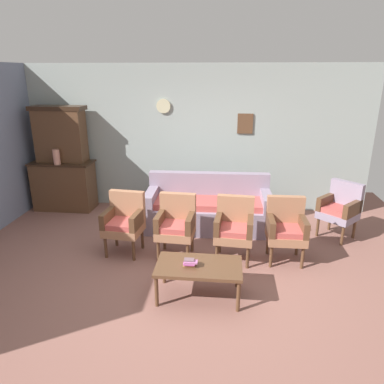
{
  "coord_description": "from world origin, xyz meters",
  "views": [
    {
      "loc": [
        0.6,
        -4.01,
        2.55
      ],
      "look_at": [
        0.09,
        0.97,
        0.85
      ],
      "focal_mm": 33.27,
      "sensor_mm": 36.0,
      "label": 1
    }
  ],
  "objects_px": {
    "side_cabinet": "(64,185)",
    "armchair_by_doorway": "(124,220)",
    "armchair_near_couch_end": "(176,223)",
    "armchair_near_cabinet": "(234,226)",
    "book_stack_on_table": "(190,263)",
    "vase_on_cabinet": "(56,157)",
    "coffee_table": "(199,268)",
    "wingback_chair_by_fireplace": "(340,208)",
    "armchair_row_middle": "(286,227)",
    "floral_couch": "(208,209)"
  },
  "relations": [
    {
      "from": "side_cabinet",
      "to": "armchair_by_doorway",
      "type": "relative_size",
      "value": 1.28
    },
    {
      "from": "armchair_near_couch_end",
      "to": "armchair_near_cabinet",
      "type": "height_order",
      "value": "same"
    },
    {
      "from": "book_stack_on_table",
      "to": "armchair_near_cabinet",
      "type": "bearing_deg",
      "value": 62.4
    },
    {
      "from": "vase_on_cabinet",
      "to": "armchair_near_cabinet",
      "type": "relative_size",
      "value": 0.31
    },
    {
      "from": "armchair_near_couch_end",
      "to": "coffee_table",
      "type": "distance_m",
      "value": 1.07
    },
    {
      "from": "side_cabinet",
      "to": "armchair_near_couch_end",
      "type": "bearing_deg",
      "value": -34.27
    },
    {
      "from": "armchair_near_cabinet",
      "to": "wingback_chair_by_fireplace",
      "type": "xyz_separation_m",
      "value": [
        1.68,
        0.9,
        0.0
      ]
    },
    {
      "from": "armchair_by_doorway",
      "to": "wingback_chair_by_fireplace",
      "type": "bearing_deg",
      "value": 14.55
    },
    {
      "from": "wingback_chair_by_fireplace",
      "to": "book_stack_on_table",
      "type": "relative_size",
      "value": 5.34
    },
    {
      "from": "vase_on_cabinet",
      "to": "armchair_row_middle",
      "type": "xyz_separation_m",
      "value": [
        3.96,
        -1.45,
        -0.57
      ]
    },
    {
      "from": "armchair_near_cabinet",
      "to": "coffee_table",
      "type": "distance_m",
      "value": 1.05
    },
    {
      "from": "armchair_by_doorway",
      "to": "wingback_chair_by_fireplace",
      "type": "distance_m",
      "value": 3.38
    },
    {
      "from": "floral_couch",
      "to": "book_stack_on_table",
      "type": "xyz_separation_m",
      "value": [
        -0.1,
        -2.04,
        0.14
      ]
    },
    {
      "from": "armchair_near_cabinet",
      "to": "armchair_by_doorway",
      "type": "bearing_deg",
      "value": 178.27
    },
    {
      "from": "armchair_by_doorway",
      "to": "armchair_row_middle",
      "type": "bearing_deg",
      "value": -0.03
    },
    {
      "from": "armchair_near_cabinet",
      "to": "wingback_chair_by_fireplace",
      "type": "distance_m",
      "value": 1.91
    },
    {
      "from": "floral_couch",
      "to": "wingback_chair_by_fireplace",
      "type": "height_order",
      "value": "same"
    },
    {
      "from": "wingback_chair_by_fireplace",
      "to": "coffee_table",
      "type": "xyz_separation_m",
      "value": [
        -2.1,
        -1.86,
        -0.12
      ]
    },
    {
      "from": "vase_on_cabinet",
      "to": "armchair_row_middle",
      "type": "distance_m",
      "value": 4.25
    },
    {
      "from": "vase_on_cabinet",
      "to": "floral_couch",
      "type": "relative_size",
      "value": 0.13
    },
    {
      "from": "vase_on_cabinet",
      "to": "book_stack_on_table",
      "type": "xyz_separation_m",
      "value": [
        2.72,
        -2.49,
        -0.61
      ]
    },
    {
      "from": "armchair_near_cabinet",
      "to": "coffee_table",
      "type": "height_order",
      "value": "armchair_near_cabinet"
    },
    {
      "from": "armchair_near_cabinet",
      "to": "vase_on_cabinet",
      "type": "bearing_deg",
      "value": 155.28
    },
    {
      "from": "armchair_row_middle",
      "to": "coffee_table",
      "type": "height_order",
      "value": "armchair_row_middle"
    },
    {
      "from": "side_cabinet",
      "to": "coffee_table",
      "type": "distance_m",
      "value": 3.87
    },
    {
      "from": "side_cabinet",
      "to": "book_stack_on_table",
      "type": "bearing_deg",
      "value": -44.37
    },
    {
      "from": "coffee_table",
      "to": "armchair_row_middle",
      "type": "bearing_deg",
      "value": 41.68
    },
    {
      "from": "floral_couch",
      "to": "wingback_chair_by_fireplace",
      "type": "relative_size",
      "value": 2.33
    },
    {
      "from": "vase_on_cabinet",
      "to": "coffee_table",
      "type": "xyz_separation_m",
      "value": [
        2.83,
        -2.45,
        -0.69
      ]
    },
    {
      "from": "floral_couch",
      "to": "coffee_table",
      "type": "bearing_deg",
      "value": -89.72
    },
    {
      "from": "side_cabinet",
      "to": "armchair_near_couch_end",
      "type": "height_order",
      "value": "side_cabinet"
    },
    {
      "from": "side_cabinet",
      "to": "wingback_chair_by_fireplace",
      "type": "distance_m",
      "value": 4.99
    },
    {
      "from": "floral_couch",
      "to": "coffee_table",
      "type": "xyz_separation_m",
      "value": [
        0.01,
        -2.0,
        0.05
      ]
    },
    {
      "from": "armchair_near_cabinet",
      "to": "coffee_table",
      "type": "bearing_deg",
      "value": -113.38
    },
    {
      "from": "armchair_by_doorway",
      "to": "side_cabinet",
      "type": "bearing_deg",
      "value": 135.58
    },
    {
      "from": "armchair_by_doorway",
      "to": "wingback_chair_by_fireplace",
      "type": "height_order",
      "value": "same"
    },
    {
      "from": "armchair_near_couch_end",
      "to": "wingback_chair_by_fireplace",
      "type": "height_order",
      "value": "same"
    },
    {
      "from": "armchair_by_doorway",
      "to": "armchair_near_cabinet",
      "type": "height_order",
      "value": "same"
    },
    {
      "from": "vase_on_cabinet",
      "to": "armchair_near_couch_end",
      "type": "bearing_deg",
      "value": -31.31
    },
    {
      "from": "armchair_by_doorway",
      "to": "coffee_table",
      "type": "height_order",
      "value": "armchair_by_doorway"
    },
    {
      "from": "vase_on_cabinet",
      "to": "coffee_table",
      "type": "relative_size",
      "value": 0.28
    },
    {
      "from": "side_cabinet",
      "to": "armchair_near_couch_end",
      "type": "relative_size",
      "value": 1.28
    },
    {
      "from": "armchair_by_doorway",
      "to": "coffee_table",
      "type": "bearing_deg",
      "value": -40.68
    },
    {
      "from": "wingback_chair_by_fireplace",
      "to": "side_cabinet",
      "type": "bearing_deg",
      "value": 171.09
    },
    {
      "from": "side_cabinet",
      "to": "armchair_row_middle",
      "type": "relative_size",
      "value": 1.28
    },
    {
      "from": "wingback_chair_by_fireplace",
      "to": "armchair_near_couch_end",
      "type": "bearing_deg",
      "value": -160.79
    },
    {
      "from": "book_stack_on_table",
      "to": "floral_couch",
      "type": "bearing_deg",
      "value": 87.33
    },
    {
      "from": "floral_couch",
      "to": "armchair_near_cabinet",
      "type": "relative_size",
      "value": 2.33
    },
    {
      "from": "floral_couch",
      "to": "wingback_chair_by_fireplace",
      "type": "bearing_deg",
      "value": -3.88
    },
    {
      "from": "floral_couch",
      "to": "armchair_row_middle",
      "type": "height_order",
      "value": "same"
    }
  ]
}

